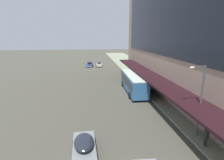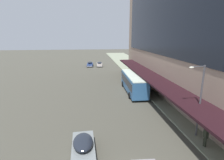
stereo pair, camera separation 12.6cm
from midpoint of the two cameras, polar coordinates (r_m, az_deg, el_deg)
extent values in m
cube|color=#34669B|center=(30.09, 7.11, -0.87)|extent=(2.79, 10.42, 2.61)
cube|color=black|center=(30.01, 7.13, -0.29)|extent=(2.81, 9.60, 1.15)
cube|color=silver|center=(29.77, 7.19, 1.66)|extent=(2.69, 10.42, 0.12)
cube|color=black|center=(34.83, 5.29, 3.03)|extent=(1.26, 0.09, 0.36)
cylinder|color=black|center=(33.49, 3.63, -1.28)|extent=(0.28, 1.01, 1.00)
cylinder|color=black|center=(33.99, 7.84, -1.16)|extent=(0.28, 1.01, 1.00)
cylinder|color=black|center=(27.17, 5.91, -5.04)|extent=(0.28, 1.01, 1.00)
cylinder|color=black|center=(27.77, 11.04, -4.81)|extent=(0.28, 1.01, 1.00)
cube|color=beige|center=(55.96, -4.02, 5.07)|extent=(1.88, 4.16, 0.77)
ellipsoid|color=#1E232D|center=(55.67, -4.03, 5.67)|extent=(1.59, 2.32, 0.52)
cube|color=silver|center=(58.07, -4.03, 5.17)|extent=(1.60, 0.20, 0.14)
cube|color=silver|center=(53.94, -4.00, 4.48)|extent=(1.60, 0.20, 0.14)
sphere|color=silver|center=(57.99, -4.49, 5.43)|extent=(0.18, 0.18, 0.18)
sphere|color=silver|center=(58.00, -3.57, 5.45)|extent=(0.18, 0.18, 0.18)
cylinder|color=black|center=(57.26, -4.87, 4.98)|extent=(0.17, 0.65, 0.64)
cylinder|color=black|center=(57.27, -3.18, 5.01)|extent=(0.17, 0.65, 0.64)
cylinder|color=black|center=(54.76, -4.89, 4.56)|extent=(0.17, 0.65, 0.64)
cylinder|color=black|center=(54.77, -3.12, 4.59)|extent=(0.17, 0.65, 0.64)
cube|color=navy|center=(56.24, -7.12, 5.02)|extent=(2.00, 4.39, 0.71)
ellipsoid|color=#1E232D|center=(56.35, -7.13, 5.69)|extent=(1.68, 2.45, 0.62)
cube|color=silver|center=(54.11, -7.24, 4.43)|extent=(1.67, 0.22, 0.14)
cube|color=silver|center=(58.44, -7.00, 5.16)|extent=(1.67, 0.22, 0.14)
sphere|color=silver|center=(54.07, -6.74, 4.72)|extent=(0.18, 0.18, 0.18)
sphere|color=silver|center=(54.13, -7.76, 4.69)|extent=(0.18, 0.18, 0.18)
cylinder|color=black|center=(54.92, -6.27, 4.55)|extent=(0.18, 0.65, 0.64)
cylinder|color=black|center=(55.03, -8.11, 4.51)|extent=(0.18, 0.65, 0.64)
cylinder|color=black|center=(57.55, -6.17, 4.99)|extent=(0.18, 0.65, 0.64)
cylinder|color=black|center=(57.65, -7.92, 4.95)|extent=(0.18, 0.65, 0.64)
cube|color=gray|center=(14.98, -9.05, -21.99)|extent=(1.99, 4.77, 0.76)
ellipsoid|color=#1E232D|center=(14.80, -9.17, -19.36)|extent=(1.68, 2.65, 0.63)
cube|color=silver|center=(17.11, -9.14, -17.90)|extent=(1.70, 0.19, 0.14)
cylinder|color=black|center=(16.36, -5.77, -19.64)|extent=(0.17, 0.65, 0.64)
cylinder|color=black|center=(16.37, -12.41, -19.89)|extent=(0.17, 0.65, 0.64)
cylinder|color=#262A20|center=(17.86, 28.05, -17.28)|extent=(0.16, 0.16, 0.85)
cylinder|color=#262A20|center=(17.75, 28.38, -17.51)|extent=(0.16, 0.16, 0.85)
cube|color=#262A20|center=(17.43, 28.52, -15.20)|extent=(0.26, 0.41, 0.70)
cylinder|color=#262A20|center=(17.59, 28.01, -14.73)|extent=(0.10, 0.10, 0.63)
cylinder|color=#262A20|center=(17.24, 29.07, -15.47)|extent=(0.10, 0.10, 0.63)
sphere|color=tan|center=(17.23, 28.70, -13.86)|extent=(0.22, 0.22, 0.22)
cylinder|color=black|center=(17.19, 28.74, -13.63)|extent=(0.33, 0.33, 0.02)
cylinder|color=black|center=(17.17, 28.76, -13.45)|extent=(0.21, 0.21, 0.12)
cylinder|color=#4C4C51|center=(17.99, 27.01, -6.44)|extent=(0.16, 0.16, 6.80)
cylinder|color=#4C4C51|center=(16.86, 26.56, 3.96)|extent=(1.20, 0.10, 0.10)
ellipsoid|color=silver|center=(16.55, 24.80, 3.70)|extent=(0.44, 0.28, 0.20)
camera|label=1|loc=(0.06, -89.88, 0.03)|focal=28.00mm
camera|label=2|loc=(0.06, 90.12, -0.03)|focal=28.00mm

